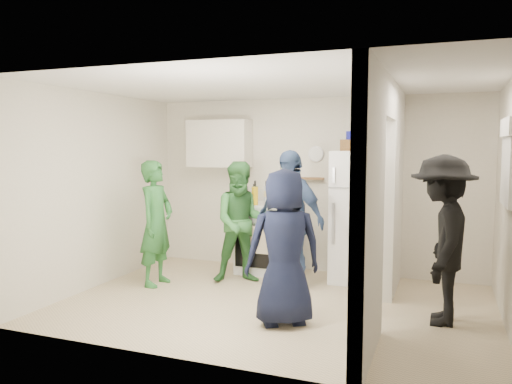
# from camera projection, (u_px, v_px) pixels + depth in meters

# --- Properties ---
(floor) EXTENTS (4.80, 4.80, 0.00)m
(floor) POSITION_uv_depth(u_px,v_px,m) (275.00, 304.00, 5.74)
(floor) COLOR beige
(floor) RESTS_ON ground
(wall_back) EXTENTS (4.80, 0.00, 4.80)m
(wall_back) POSITION_uv_depth(u_px,v_px,m) (313.00, 185.00, 7.21)
(wall_back) COLOR silver
(wall_back) RESTS_ON floor
(wall_front) EXTENTS (4.80, 0.00, 4.80)m
(wall_front) POSITION_uv_depth(u_px,v_px,m) (208.00, 216.00, 4.04)
(wall_front) COLOR silver
(wall_front) RESTS_ON floor
(wall_left) EXTENTS (0.00, 3.40, 3.40)m
(wall_left) POSITION_uv_depth(u_px,v_px,m) (100.00, 190.00, 6.47)
(wall_left) COLOR silver
(wall_left) RESTS_ON floor
(wall_right) EXTENTS (0.00, 3.40, 3.40)m
(wall_right) POSITION_uv_depth(u_px,v_px,m) (512.00, 205.00, 4.78)
(wall_right) COLOR silver
(wall_right) RESTS_ON floor
(ceiling) EXTENTS (4.80, 4.80, 0.00)m
(ceiling) POSITION_uv_depth(u_px,v_px,m) (275.00, 84.00, 5.51)
(ceiling) COLOR white
(ceiling) RESTS_ON wall_back
(partition_pier_back) EXTENTS (0.12, 1.20, 2.50)m
(partition_pier_back) POSITION_uv_depth(u_px,v_px,m) (394.00, 191.00, 6.23)
(partition_pier_back) COLOR silver
(partition_pier_back) RESTS_ON floor
(partition_pier_front) EXTENTS (0.12, 1.20, 2.50)m
(partition_pier_front) POSITION_uv_depth(u_px,v_px,m) (369.00, 214.00, 4.18)
(partition_pier_front) COLOR silver
(partition_pier_front) RESTS_ON floor
(partition_header) EXTENTS (0.12, 1.00, 0.40)m
(partition_header) POSITION_uv_depth(u_px,v_px,m) (386.00, 98.00, 5.11)
(partition_header) COLOR silver
(partition_header) RESTS_ON partition_pier_back
(stove) EXTENTS (0.84, 0.70, 1.00)m
(stove) POSITION_uv_depth(u_px,v_px,m) (268.00, 238.00, 7.17)
(stove) COLOR white
(stove) RESTS_ON floor
(upper_cabinet) EXTENTS (0.95, 0.34, 0.70)m
(upper_cabinet) POSITION_uv_depth(u_px,v_px,m) (219.00, 144.00, 7.48)
(upper_cabinet) COLOR silver
(upper_cabinet) RESTS_ON wall_back
(fridge) EXTENTS (0.72, 0.70, 1.75)m
(fridge) POSITION_uv_depth(u_px,v_px,m) (360.00, 217.00, 6.64)
(fridge) COLOR white
(fridge) RESTS_ON floor
(wicker_basket) EXTENTS (0.35, 0.25, 0.15)m
(wicker_basket) POSITION_uv_depth(u_px,v_px,m) (355.00, 145.00, 6.64)
(wicker_basket) COLOR brown
(wicker_basket) RESTS_ON fridge
(blue_bowl) EXTENTS (0.24, 0.24, 0.11)m
(blue_bowl) POSITION_uv_depth(u_px,v_px,m) (355.00, 135.00, 6.63)
(blue_bowl) COLOR navy
(blue_bowl) RESTS_ON wicker_basket
(yellow_cup_stack_top) EXTENTS (0.09, 0.09, 0.25)m
(yellow_cup_stack_top) POSITION_uv_depth(u_px,v_px,m) (378.00, 141.00, 6.38)
(yellow_cup_stack_top) COLOR yellow
(yellow_cup_stack_top) RESTS_ON fridge
(wall_clock) EXTENTS (0.22, 0.02, 0.22)m
(wall_clock) POSITION_uv_depth(u_px,v_px,m) (316.00, 154.00, 7.13)
(wall_clock) COLOR white
(wall_clock) RESTS_ON wall_back
(spice_shelf) EXTENTS (0.35, 0.08, 0.03)m
(spice_shelf) POSITION_uv_depth(u_px,v_px,m) (312.00, 178.00, 7.15)
(spice_shelf) COLOR olive
(spice_shelf) RESTS_ON wall_back
(nook_window) EXTENTS (0.03, 0.70, 0.80)m
(nook_window) POSITION_uv_depth(u_px,v_px,m) (509.00, 163.00, 4.94)
(nook_window) COLOR black
(nook_window) RESTS_ON wall_right
(nook_window_frame) EXTENTS (0.04, 0.76, 0.86)m
(nook_window_frame) POSITION_uv_depth(u_px,v_px,m) (508.00, 163.00, 4.94)
(nook_window_frame) COLOR white
(nook_window_frame) RESTS_ON wall_right
(nook_valance) EXTENTS (0.04, 0.82, 0.18)m
(nook_valance) POSITION_uv_depth(u_px,v_px,m) (506.00, 127.00, 4.92)
(nook_valance) COLOR white
(nook_valance) RESTS_ON wall_right
(yellow_cup_stack_stove) EXTENTS (0.09, 0.09, 0.25)m
(yellow_cup_stack_stove) POSITION_uv_depth(u_px,v_px,m) (255.00, 196.00, 6.95)
(yellow_cup_stack_stove) COLOR yellow
(yellow_cup_stack_stove) RESTS_ON stove
(red_cup) EXTENTS (0.09, 0.09, 0.12)m
(red_cup) POSITION_uv_depth(u_px,v_px,m) (278.00, 201.00, 6.86)
(red_cup) COLOR #B7180C
(red_cup) RESTS_ON stove
(person_green_left) EXTENTS (0.39, 0.60, 1.63)m
(person_green_left) POSITION_uv_depth(u_px,v_px,m) (156.00, 223.00, 6.49)
(person_green_left) COLOR #2C7036
(person_green_left) RESTS_ON floor
(person_green_center) EXTENTS (0.98, 0.90, 1.61)m
(person_green_center) POSITION_uv_depth(u_px,v_px,m) (242.00, 222.00, 6.62)
(person_green_center) COLOR #3B7C36
(person_green_center) RESTS_ON floor
(person_denim) EXTENTS (1.12, 0.81, 1.77)m
(person_denim) POSITION_uv_depth(u_px,v_px,m) (290.00, 220.00, 6.29)
(person_denim) COLOR #37477A
(person_denim) RESTS_ON floor
(person_navy) EXTENTS (0.93, 0.84, 1.59)m
(person_navy) POSITION_uv_depth(u_px,v_px,m) (284.00, 247.00, 5.03)
(person_navy) COLOR black
(person_navy) RESTS_ON floor
(person_nook) EXTENTS (0.65, 1.12, 1.73)m
(person_nook) POSITION_uv_depth(u_px,v_px,m) (442.00, 240.00, 5.07)
(person_nook) COLOR black
(person_nook) RESTS_ON floor
(bottle_a) EXTENTS (0.07, 0.07, 0.26)m
(bottle_a) POSITION_uv_depth(u_px,v_px,m) (254.00, 193.00, 7.32)
(bottle_a) COLOR olive
(bottle_a) RESTS_ON stove
(bottle_b) EXTENTS (0.08, 0.08, 0.33)m
(bottle_b) POSITION_uv_depth(u_px,v_px,m) (255.00, 192.00, 7.07)
(bottle_b) COLOR #275A1E
(bottle_b) RESTS_ON stove
(bottle_c) EXTENTS (0.06, 0.06, 0.31)m
(bottle_c) POSITION_uv_depth(u_px,v_px,m) (266.00, 192.00, 7.27)
(bottle_c) COLOR silver
(bottle_c) RESTS_ON stove
(bottle_d) EXTENTS (0.07, 0.07, 0.33)m
(bottle_d) POSITION_uv_depth(u_px,v_px,m) (269.00, 192.00, 7.04)
(bottle_d) COLOR brown
(bottle_d) RESTS_ON stove
(bottle_e) EXTENTS (0.06, 0.06, 0.26)m
(bottle_e) POSITION_uv_depth(u_px,v_px,m) (277.00, 194.00, 7.24)
(bottle_e) COLOR silver
(bottle_e) RESTS_ON stove
(bottle_f) EXTENTS (0.06, 0.06, 0.31)m
(bottle_f) POSITION_uv_depth(u_px,v_px,m) (281.00, 193.00, 7.06)
(bottle_f) COLOR #11311F
(bottle_f) RESTS_ON stove
(bottle_g) EXTENTS (0.08, 0.08, 0.30)m
(bottle_g) POSITION_uv_depth(u_px,v_px,m) (289.00, 193.00, 7.14)
(bottle_g) COLOR olive
(bottle_g) RESTS_ON stove
(bottle_h) EXTENTS (0.06, 0.06, 0.31)m
(bottle_h) POSITION_uv_depth(u_px,v_px,m) (246.00, 193.00, 7.11)
(bottle_h) COLOR silver
(bottle_h) RESTS_ON stove
(bottle_i) EXTENTS (0.07, 0.07, 0.31)m
(bottle_i) POSITION_uv_depth(u_px,v_px,m) (272.00, 192.00, 7.19)
(bottle_i) COLOR #4B180C
(bottle_i) RESTS_ON stove
(bottle_j) EXTENTS (0.07, 0.07, 0.33)m
(bottle_j) POSITION_uv_depth(u_px,v_px,m) (287.00, 193.00, 6.91)
(bottle_j) COLOR #245D1F
(bottle_j) RESTS_ON stove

